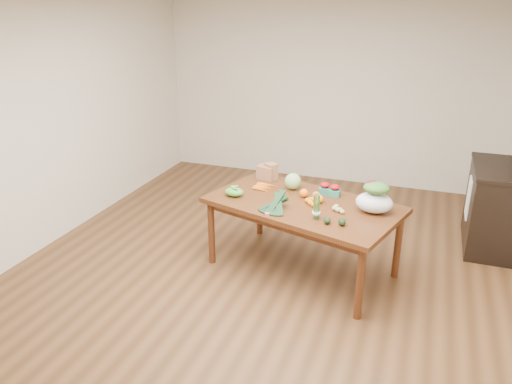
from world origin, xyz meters
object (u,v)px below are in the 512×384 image
(dining_table, at_px, (302,237))
(mandarin_cluster, at_px, (313,200))
(cabbage, at_px, (293,181))
(cabinet, at_px, (492,207))
(kale_bunch, at_px, (274,204))
(paper_bag, at_px, (267,171))
(salad_bag, at_px, (374,199))
(asparagus_bundle, at_px, (317,206))

(dining_table, height_order, mandarin_cluster, mandarin_cluster)
(cabbage, bearing_deg, cabinet, 23.86)
(cabinet, relative_size, cabbage, 5.89)
(kale_bunch, bearing_deg, mandarin_cluster, 60.28)
(cabinet, height_order, kale_bunch, cabinet)
(dining_table, bearing_deg, paper_bag, 152.97)
(kale_bunch, height_order, salad_bag, salad_bag)
(paper_bag, height_order, kale_bunch, paper_bag)
(dining_table, bearing_deg, kale_bunch, -109.10)
(asparagus_bundle, bearing_deg, mandarin_cluster, 125.05)
(cabinet, height_order, paper_bag, cabinet)
(mandarin_cluster, distance_m, kale_bunch, 0.43)
(cabinet, height_order, salad_bag, salad_bag)
(kale_bunch, relative_size, salad_bag, 1.15)
(mandarin_cluster, bearing_deg, kale_bunch, -136.31)
(paper_bag, distance_m, cabbage, 0.42)
(dining_table, relative_size, cabbage, 10.66)
(kale_bunch, xyz_separation_m, salad_bag, (0.90, 0.30, 0.05))
(dining_table, distance_m, mandarin_cluster, 0.43)
(kale_bunch, distance_m, asparagus_bundle, 0.43)
(cabinet, height_order, mandarin_cluster, cabinet)
(dining_table, bearing_deg, asparagus_bundle, -41.95)
(paper_bag, bearing_deg, kale_bunch, -67.47)
(cabinet, height_order, asparagus_bundle, asparagus_bundle)
(paper_bag, height_order, salad_bag, salad_bag)
(cabbage, xyz_separation_m, salad_bag, (0.88, -0.32, 0.05))
(paper_bag, relative_size, salad_bag, 0.73)
(mandarin_cluster, relative_size, kale_bunch, 0.45)
(cabinet, bearing_deg, cabbage, -156.14)
(salad_bag, bearing_deg, dining_table, -179.89)
(kale_bunch, bearing_deg, dining_table, 70.90)
(kale_bunch, relative_size, asparagus_bundle, 1.60)
(mandarin_cluster, bearing_deg, paper_bag, 140.62)
(asparagus_bundle, bearing_deg, kale_bunch, -168.34)
(cabbage, distance_m, mandarin_cluster, 0.44)
(dining_table, relative_size, paper_bag, 7.22)
(dining_table, height_order, kale_bunch, kale_bunch)
(cabinet, bearing_deg, salad_bag, -133.57)
(dining_table, relative_size, mandarin_cluster, 10.26)
(cabinet, distance_m, cabbage, 2.27)
(mandarin_cluster, relative_size, asparagus_bundle, 0.72)
(cabbage, bearing_deg, salad_bag, -20.15)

